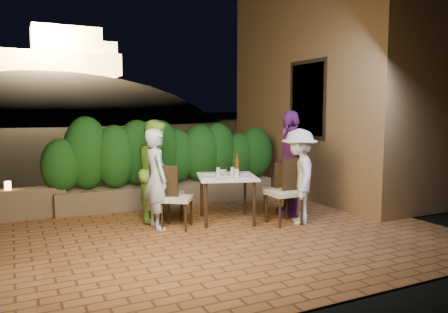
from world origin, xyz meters
TOP-DOWN VIEW (x-y plane):
  - ground at (0.00, 0.00)m, footprint 400.00×400.00m
  - terrace_floor at (0.00, 0.50)m, footprint 7.00×6.00m
  - building_wall at (3.60, 2.00)m, footprint 1.60×5.00m
  - window_pane at (2.82, 1.50)m, footprint 0.08×1.00m
  - window_frame at (2.81, 1.50)m, footprint 0.06×1.15m
  - planter at (0.20, 2.30)m, footprint 4.20×0.55m
  - hedge at (0.20, 2.30)m, footprint 4.00×0.70m
  - hill at (2.00, 60.00)m, footprint 52.00×40.00m
  - fortress at (2.00, 60.00)m, footprint 26.00×8.00m
  - dining_table at (0.60, 0.66)m, footprint 1.14×1.14m
  - plate_nw at (0.24, 0.55)m, footprint 0.22×0.22m
  - plate_sw at (0.40, 0.95)m, footprint 0.22×0.22m
  - plate_ne at (0.77, 0.36)m, footprint 0.20×0.20m
  - plate_se at (0.90, 0.75)m, footprint 0.22×0.22m
  - plate_centre at (0.57, 0.63)m, footprint 0.20×0.20m
  - plate_front at (0.57, 0.36)m, footprint 0.21×0.21m
  - glass_nw at (0.41, 0.58)m, footprint 0.06×0.06m
  - glass_sw at (0.55, 0.87)m, footprint 0.06×0.06m
  - glass_ne at (0.72, 0.54)m, footprint 0.07×0.07m
  - glass_se at (0.75, 0.74)m, footprint 0.07×0.07m
  - beer_bottle at (0.78, 0.65)m, footprint 0.07×0.07m
  - bowl at (0.67, 0.99)m, footprint 0.24×0.24m
  - chair_left_front at (-0.26, 0.63)m, footprint 0.62×0.62m
  - chair_left_back at (-0.16, 1.18)m, footprint 0.53×0.53m
  - chair_right_front at (1.34, 0.12)m, footprint 0.49×0.49m
  - chair_right_back at (1.49, 0.59)m, footprint 0.58×0.58m
  - diner_blue at (-0.54, 0.75)m, footprint 0.39×0.57m
  - diner_green at (-0.38, 1.25)m, footprint 0.88×0.97m
  - diner_white at (1.59, 0.07)m, footprint 0.94×1.12m
  - diner_purple at (1.76, 0.57)m, footprint 0.80×1.14m
  - parapet_lamp at (-2.58, 2.30)m, footprint 0.10×0.10m

SIDE VIEW (x-z plane):
  - hill at x=2.00m, z-range -15.00..7.00m
  - terrace_floor at x=0.00m, z-range -0.15..0.00m
  - ground at x=0.00m, z-range -0.02..-0.02m
  - planter at x=0.20m, z-range 0.00..0.40m
  - dining_table at x=0.60m, z-range 0.00..0.75m
  - chair_left_back at x=-0.16m, z-range 0.00..0.87m
  - chair_right_back at x=1.49m, z-range 0.00..0.92m
  - chair_left_front at x=-0.26m, z-range 0.00..0.96m
  - chair_right_front at x=1.34m, z-range 0.00..1.05m
  - parapet_lamp at x=-2.58m, z-range 0.50..0.64m
  - diner_white at x=1.59m, z-range 0.00..1.51m
  - plate_ne at x=0.77m, z-range 0.75..0.76m
  - plate_centre at x=0.57m, z-range 0.75..0.76m
  - plate_front at x=0.57m, z-range 0.75..0.76m
  - plate_sw at x=0.40m, z-range 0.75..0.76m
  - plate_nw at x=0.24m, z-range 0.75..0.76m
  - plate_se at x=0.90m, z-range 0.75..0.76m
  - diner_blue at x=-0.54m, z-range 0.00..1.53m
  - bowl at x=0.67m, z-range 0.75..0.79m
  - glass_nw at x=0.41m, z-range 0.75..0.85m
  - glass_sw at x=0.55m, z-range 0.75..0.86m
  - glass_ne at x=0.72m, z-range 0.75..0.87m
  - glass_se at x=0.75m, z-range 0.75..0.87m
  - diner_green at x=-0.38m, z-range 0.00..1.65m
  - diner_purple at x=1.76m, z-range 0.00..1.80m
  - beer_bottle at x=0.78m, z-range 0.75..1.10m
  - hedge at x=0.20m, z-range 0.40..1.50m
  - window_pane at x=2.82m, z-range 1.30..2.70m
  - window_frame at x=2.81m, z-range 1.23..2.77m
  - building_wall at x=3.60m, z-range 0.00..5.00m
  - fortress at x=2.00m, z-range 6.50..14.50m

